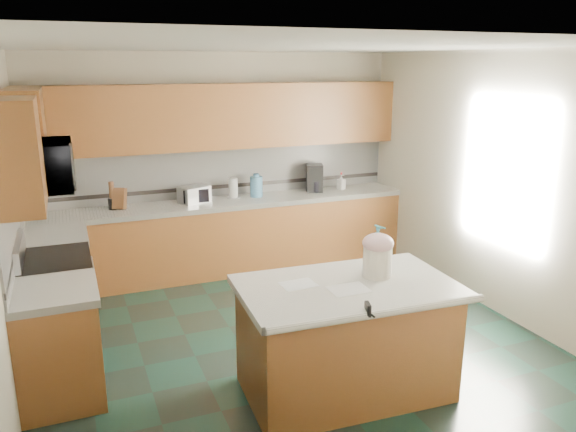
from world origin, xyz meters
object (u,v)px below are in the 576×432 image
island_base (346,342)px  coffee_maker (314,178)px  treat_jar (377,262)px  toaster_oven (194,194)px  soap_bottle_island (377,249)px  knife_block (120,199)px  island_top (347,288)px

island_base → coffee_maker: coffee_maker is taller
treat_jar → island_base: bearing=-164.2°
toaster_oven → soap_bottle_island: bearing=-96.7°
knife_block → toaster_oven: (0.88, 0.00, -0.02)m
soap_bottle_island → coffee_maker: bearing=58.5°
island_top → soap_bottle_island: soap_bottle_island is taller
treat_jar → knife_block: 3.41m
island_base → soap_bottle_island: (0.34, 0.14, 0.69)m
soap_bottle_island → toaster_oven: 3.02m
treat_jar → toaster_oven: bearing=108.3°
island_top → coffee_maker: 3.27m
knife_block → soap_bottle_island: bearing=-35.2°
soap_bottle_island → knife_block: bearing=104.1°
island_base → knife_block: (-1.38, 3.04, 0.61)m
island_top → coffee_maker: (1.12, 3.07, 0.21)m
coffee_maker → treat_jar: bearing=-85.0°
island_top → treat_jar: 0.34m
knife_block → coffee_maker: coffee_maker is taller
knife_block → toaster_oven: knife_block is taller
toaster_oven → island_base: bearing=-103.5°
toaster_oven → coffee_maker: bearing=-21.8°
treat_jar → coffee_maker: 3.12m
island_base → island_top: (-0.00, -0.00, 0.46)m
island_base → treat_jar: 0.68m
toaster_oven → coffee_maker: 1.62m
island_base → coffee_maker: 3.34m
treat_jar → coffee_maker: bearing=78.0°
soap_bottle_island → coffee_maker: size_ratio=1.10×
island_base → island_top: size_ratio=0.94×
knife_block → toaster_oven: size_ratio=0.71×
knife_block → coffee_maker: 2.50m
island_base → treat_jar: (0.30, 0.07, 0.61)m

